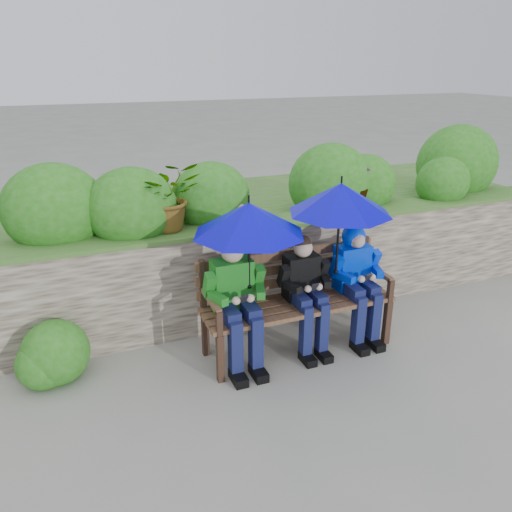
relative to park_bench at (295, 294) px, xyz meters
name	(u,v)px	position (x,y,z in m)	size (l,w,h in m)	color
ground	(260,357)	(-0.38, -0.08, -0.53)	(60.00, 60.00, 0.00)	gray
garden_backdrop	(207,237)	(-0.39, 1.52, 0.11)	(8.00, 2.88, 1.84)	brown
park_bench	(295,294)	(0.00, 0.00, 0.00)	(1.76, 0.52, 0.93)	#342218
boy_left	(236,297)	(-0.60, -0.08, 0.12)	(0.52, 0.60, 1.16)	#156017
boy_middle	(305,288)	(0.06, -0.08, 0.09)	(0.46, 0.53, 1.08)	black
boy_right	(357,273)	(0.60, -0.07, 0.14)	(0.48, 0.58, 1.11)	#011FD6
umbrella_left	(249,219)	(-0.48, -0.07, 0.79)	(0.95, 0.95, 0.82)	#0300C6
umbrella_right	(340,198)	(0.35, -0.11, 0.89)	(0.91, 0.91, 0.90)	#0300C6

